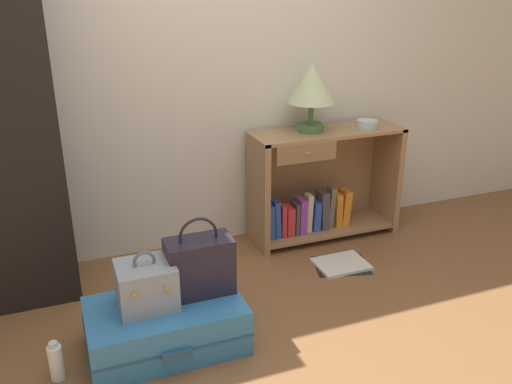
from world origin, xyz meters
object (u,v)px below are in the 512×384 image
Objects in this scene: suitcase_large at (166,326)px; open_book_on_floor at (341,264)px; bottle at (56,362)px; bookshelf at (319,188)px; train_case at (146,285)px; table_lamp at (312,86)px; handbag at (200,265)px; bowl at (367,124)px.

open_book_on_floor is (1.20, 0.40, -0.11)m from suitcase_large.
bookshelf is at bearing 26.95° from bottle.
train_case reaches higher than bottle.
bottle is at bearing -151.78° from table_lamp.
open_book_on_floor is at bearing 19.10° from handbag.
train_case is 1.50× the size of bottle.
bookshelf is 1.58m from train_case.
bottle is at bearing -165.51° from open_book_on_floor.
bottle is (-2.09, -0.85, -0.70)m from bowl.
suitcase_large is at bearing 4.88° from bottle.
open_book_on_floor is at bearing -98.10° from bookshelf.
bottle is at bearing -171.21° from train_case.
handbag is 2.08× the size of bottle.
train_case is (-1.26, -0.84, -0.70)m from table_lamp.
bowl is 1.89m from suitcase_large.
table_lamp reaches higher than suitcase_large.
bookshelf is at bearing -4.86° from table_lamp.
train_case is 0.72× the size of handbag.
bowl is (0.39, -0.06, -0.27)m from table_lamp.
bowl is (0.31, -0.05, 0.43)m from bookshelf.
table_lamp is at bearing 175.14° from bookshelf.
bowl is at bearing 27.06° from suitcase_large.
table_lamp is 1.74m from suitcase_large.
bookshelf is at bearing 81.90° from open_book_on_floor.
bookshelf is 0.58m from open_book_on_floor.
bookshelf is at bearing 37.04° from handbag.
suitcase_large is 0.24m from train_case.
open_book_on_floor is at bearing -88.20° from table_lamp.
train_case is at bearing -163.62° from open_book_on_floor.
handbag reaches higher than suitcase_large.
open_book_on_floor is (-0.38, -0.41, -0.78)m from bowl.
table_lamp is at bearing 91.80° from open_book_on_floor.
handbag is (-0.99, -0.82, -0.67)m from table_lamp.
bookshelf is 2.33× the size of table_lamp.
bottle is at bearing -172.46° from handbag.
handbag is at bearing -140.56° from table_lamp.
train_case is (-0.07, 0.02, 0.23)m from suitcase_large.
bookshelf is at bearing 170.13° from bowl.
table_lamp is 1.52× the size of train_case.
open_book_on_floor is (1.71, 0.44, -0.08)m from bottle.
train_case is (-1.34, -0.84, -0.00)m from bookshelf.
open_book_on_floor is (0.01, -0.47, -1.05)m from table_lamp.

